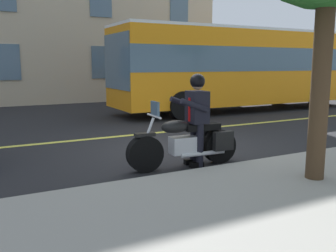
{
  "coord_description": "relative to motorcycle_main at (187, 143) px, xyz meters",
  "views": [
    {
      "loc": [
        4.05,
        7.15,
        1.91
      ],
      "look_at": [
        0.84,
        1.06,
        0.75
      ],
      "focal_mm": 39.35,
      "sensor_mm": 36.0,
      "label": 1
    }
  ],
  "objects": [
    {
      "name": "motorcycle_main",
      "position": [
        0.0,
        0.0,
        0.0
      ],
      "size": [
        2.22,
        0.67,
        1.26
      ],
      "color": "black",
      "rests_on": "ground_plane"
    },
    {
      "name": "bus_far",
      "position": [
        -6.44,
        -6.36,
        1.42
      ],
      "size": [
        11.05,
        2.7,
        3.3
      ],
      "color": "orange",
      "rests_on": "ground_plane"
    },
    {
      "name": "ground_plane",
      "position": [
        -0.59,
        -1.36,
        -0.45
      ],
      "size": [
        80.0,
        80.0,
        0.0
      ],
      "primitive_type": "plane",
      "color": "black"
    },
    {
      "name": "rider_main",
      "position": [
        -0.19,
        0.01,
        0.58
      ],
      "size": [
        0.64,
        0.57,
        1.74
      ],
      "color": "black",
      "rests_on": "ground_plane"
    },
    {
      "name": "lane_center_stripe",
      "position": [
        -0.59,
        -3.36,
        -0.45
      ],
      "size": [
        60.0,
        0.16,
        0.01
      ],
      "primitive_type": "cube",
      "color": "#E5DB4C",
      "rests_on": "ground_plane"
    }
  ]
}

